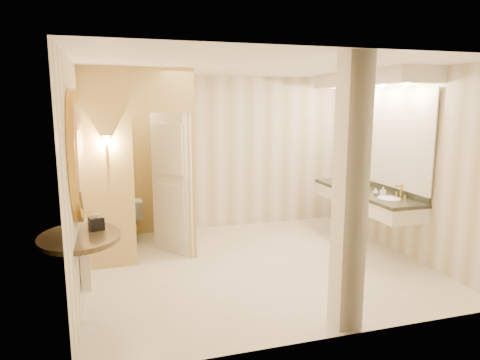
# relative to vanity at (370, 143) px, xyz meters

# --- Properties ---
(floor) EXTENTS (4.50, 4.50, 0.00)m
(floor) POSITION_rel_vanity_xyz_m (-1.98, -0.40, -1.63)
(floor) COLOR #F1E6D0
(floor) RESTS_ON ground
(ceiling) EXTENTS (4.50, 4.50, 0.00)m
(ceiling) POSITION_rel_vanity_xyz_m (-1.98, -0.40, 1.07)
(ceiling) COLOR white
(ceiling) RESTS_ON wall_back
(wall_back) EXTENTS (4.50, 0.02, 2.70)m
(wall_back) POSITION_rel_vanity_xyz_m (-1.98, 1.60, -0.28)
(wall_back) COLOR silver
(wall_back) RESTS_ON floor
(wall_front) EXTENTS (4.50, 0.02, 2.70)m
(wall_front) POSITION_rel_vanity_xyz_m (-1.98, -2.40, -0.28)
(wall_front) COLOR silver
(wall_front) RESTS_ON floor
(wall_left) EXTENTS (0.02, 4.00, 2.70)m
(wall_left) POSITION_rel_vanity_xyz_m (-4.23, -0.40, -0.28)
(wall_left) COLOR silver
(wall_left) RESTS_ON floor
(wall_right) EXTENTS (0.02, 4.00, 2.70)m
(wall_right) POSITION_rel_vanity_xyz_m (0.27, -0.40, -0.28)
(wall_right) COLOR silver
(wall_right) RESTS_ON floor
(toilet_closet) EXTENTS (1.50, 1.55, 2.70)m
(toilet_closet) POSITION_rel_vanity_xyz_m (-3.11, 0.56, -0.24)
(toilet_closet) COLOR #DBB772
(toilet_closet) RESTS_ON floor
(wall_sconce) EXTENTS (0.14, 0.14, 0.42)m
(wall_sconce) POSITION_rel_vanity_xyz_m (-3.90, 0.03, 0.10)
(wall_sconce) COLOR gold
(wall_sconce) RESTS_ON toilet_closet
(vanity) EXTENTS (0.75, 2.42, 2.09)m
(vanity) POSITION_rel_vanity_xyz_m (0.00, 0.00, 0.00)
(vanity) COLOR silver
(vanity) RESTS_ON floor
(console_shelf) EXTENTS (1.04, 1.04, 1.97)m
(console_shelf) POSITION_rel_vanity_xyz_m (-4.19, -1.20, -0.28)
(console_shelf) COLOR black
(console_shelf) RESTS_ON floor
(pillar) EXTENTS (0.26, 0.26, 2.70)m
(pillar) POSITION_rel_vanity_xyz_m (-1.64, -2.20, -0.28)
(pillar) COLOR silver
(pillar) RESTS_ON floor
(tissue_box) EXTENTS (0.18, 0.18, 0.14)m
(tissue_box) POSITION_rel_vanity_xyz_m (-4.04, -1.05, -0.68)
(tissue_box) COLOR black
(tissue_box) RESTS_ON console_shelf
(toilet) EXTENTS (0.42, 0.73, 0.74)m
(toilet) POSITION_rel_vanity_xyz_m (-3.63, 1.30, -1.26)
(toilet) COLOR white
(toilet) RESTS_ON floor
(soap_bottle_a) EXTENTS (0.07, 0.07, 0.14)m
(soap_bottle_a) POSITION_rel_vanity_xyz_m (-0.03, -0.44, -0.68)
(soap_bottle_a) COLOR beige
(soap_bottle_a) RESTS_ON vanity
(soap_bottle_b) EXTENTS (0.08, 0.08, 0.10)m
(soap_bottle_b) POSITION_rel_vanity_xyz_m (-0.08, -0.34, -0.70)
(soap_bottle_b) COLOR silver
(soap_bottle_b) RESTS_ON vanity
(soap_bottle_c) EXTENTS (0.11, 0.11, 0.23)m
(soap_bottle_c) POSITION_rel_vanity_xyz_m (-0.08, 0.04, -0.64)
(soap_bottle_c) COLOR #C6B28C
(soap_bottle_c) RESTS_ON vanity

